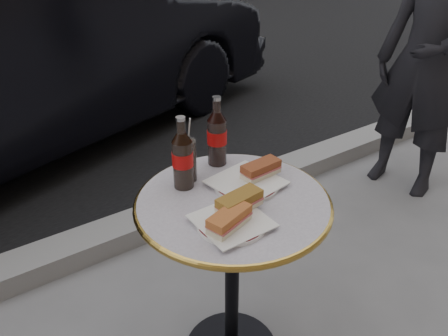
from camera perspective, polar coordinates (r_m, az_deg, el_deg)
curb at (r=2.42m, az=-11.56°, el=-7.65°), size 40.00×0.20×0.12m
bistro_table at (r=1.60m, az=1.05°, el=-15.00°), size 0.62×0.62×0.73m
plate_left at (r=1.26m, az=1.00°, el=-7.17°), size 0.24×0.24×0.01m
plate_right at (r=1.43m, az=2.91°, el=-2.10°), size 0.22×0.22×0.01m
sandwich_left_a at (r=1.22m, az=0.70°, el=-6.84°), size 0.15×0.10×0.05m
sandwich_left_b at (r=1.29m, az=2.03°, el=-4.58°), size 0.15×0.09×0.05m
sandwich_right at (r=1.46m, az=4.84°, el=-0.25°), size 0.14×0.07×0.05m
cola_bottle_left at (r=1.38m, az=-5.47°, el=1.98°), size 0.08×0.08×0.25m
cola_bottle_right at (r=1.51m, az=-0.93°, el=4.85°), size 0.09×0.09×0.25m
cola_glass at (r=1.44m, az=-4.98°, el=1.01°), size 0.09×0.09×0.15m
parked_car at (r=3.45m, az=-25.85°, el=13.60°), size 2.80×4.53×1.41m
pedestrian at (r=2.78m, az=25.08°, el=12.42°), size 0.51×0.66×1.59m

